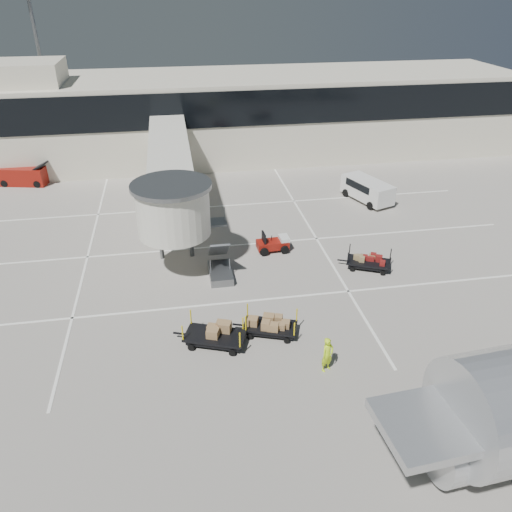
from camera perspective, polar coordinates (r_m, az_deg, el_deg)
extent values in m
plane|color=#B9B2A6|center=(27.64, -0.04, -7.47)|extent=(140.00, 140.00, 0.00)
cube|color=white|center=(29.24, -0.70, -5.14)|extent=(40.00, 0.15, 0.02)
cube|color=white|center=(35.17, -2.50, 1.24)|extent=(40.00, 0.15, 0.02)
cube|color=white|center=(41.44, -3.78, 5.74)|extent=(40.00, 0.15, 0.02)
cube|color=white|center=(37.15, 6.51, 2.69)|extent=(0.15, 30.00, 0.02)
cube|color=white|center=(36.41, -18.52, 0.66)|extent=(0.15, 30.00, 0.02)
cube|color=beige|center=(53.44, -5.66, 15.62)|extent=(64.00, 12.00, 8.00)
cube|color=black|center=(47.11, -5.15, 16.28)|extent=(64.00, 0.12, 3.20)
cube|color=beige|center=(52.37, -26.86, 18.12)|extent=(10.00, 6.00, 2.00)
cylinder|color=slate|center=(57.86, -23.05, 18.17)|extent=(0.36, 0.36, 15.00)
cube|color=silver|center=(38.80, -9.80, 10.50)|extent=(3.00, 18.00, 2.80)
cylinder|color=silver|center=(30.40, -9.45, 5.14)|extent=(4.40, 4.40, 3.00)
cylinder|color=slate|center=(29.79, -9.70, 7.95)|extent=(4.80, 4.80, 0.25)
cylinder|color=slate|center=(33.45, -10.86, 1.92)|extent=(0.28, 0.28, 2.90)
cylinder|color=slate|center=(33.43, -7.44, 2.21)|extent=(0.28, 0.28, 2.90)
cylinder|color=slate|center=(39.82, -10.89, 6.49)|extent=(0.28, 0.28, 2.90)
cylinder|color=slate|center=(39.80, -8.01, 6.74)|extent=(0.28, 0.28, 2.90)
cylinder|color=slate|center=(46.36, -10.92, 9.79)|extent=(0.28, 0.28, 2.90)
cylinder|color=slate|center=(46.35, -8.42, 10.00)|extent=(0.28, 0.28, 2.90)
cube|color=slate|center=(31.47, -4.09, -1.96)|extent=(1.40, 2.60, 0.50)
cube|color=slate|center=(31.32, -4.29, 0.72)|extent=(1.20, 2.60, 2.06)
cube|color=slate|center=(31.99, -4.63, 3.87)|extent=(1.40, 1.20, 0.12)
cube|color=maroon|center=(34.25, 1.91, 1.34)|extent=(2.20, 1.13, 0.54)
cube|color=silver|center=(34.27, 3.23, 2.01)|extent=(0.67, 1.01, 0.31)
cube|color=black|center=(33.86, 0.89, 2.04)|extent=(0.15, 0.90, 0.81)
cylinder|color=black|center=(33.70, 0.96, 0.46)|extent=(0.58, 0.25, 0.57)
cylinder|color=black|center=(34.69, 0.52, 1.37)|extent=(0.58, 0.25, 0.57)
cylinder|color=black|center=(34.02, 3.31, 0.71)|extent=(0.58, 0.25, 0.57)
cylinder|color=black|center=(35.01, 2.81, 1.60)|extent=(0.58, 0.25, 0.57)
cube|color=black|center=(32.91, 12.75, -0.66)|extent=(3.05, 2.37, 0.11)
cube|color=black|center=(32.99, 12.72, -0.90)|extent=(2.72, 2.07, 0.23)
cube|color=black|center=(33.03, 9.83, -0.50)|extent=(0.61, 0.33, 0.07)
cylinder|color=black|center=(32.57, 10.95, -1.50)|extent=(0.33, 0.24, 0.31)
cylinder|color=black|center=(33.63, 11.14, -0.46)|extent=(0.33, 0.24, 0.31)
cylinder|color=black|center=(32.57, 14.29, -1.92)|extent=(0.33, 0.24, 0.31)
cylinder|color=black|center=(33.63, 14.37, -0.86)|extent=(0.33, 0.24, 0.31)
cylinder|color=black|center=(32.21, 10.45, -0.26)|extent=(0.06, 0.06, 0.82)
cylinder|color=black|center=(33.28, 10.65, 0.75)|extent=(0.06, 0.06, 0.82)
cylinder|color=black|center=(32.20, 15.08, -0.85)|extent=(0.06, 0.06, 0.82)
cylinder|color=black|center=(33.28, 15.14, 0.19)|extent=(0.06, 0.06, 0.82)
cube|color=#111236|center=(32.76, 11.49, -0.27)|extent=(0.46, 0.42, 0.28)
cube|color=olive|center=(32.92, 13.60, -0.37)|extent=(0.56, 0.50, 0.28)
cube|color=#47474B|center=(32.55, 13.58, -0.62)|extent=(0.43, 0.38, 0.39)
cube|color=#47474B|center=(32.75, 12.02, -0.26)|extent=(0.58, 0.52, 0.36)
cube|color=maroon|center=(32.68, 11.04, -0.31)|extent=(0.45, 0.44, 0.27)
cube|color=#47474B|center=(32.85, 12.80, -0.38)|extent=(0.41, 0.38, 0.24)
cube|color=maroon|center=(32.82, 13.99, -0.40)|extent=(0.57, 0.50, 0.39)
cube|color=#111236|center=(32.71, 13.57, -0.60)|extent=(0.53, 0.46, 0.25)
cube|color=#111236|center=(32.72, 11.90, -0.36)|extent=(0.52, 0.43, 0.28)
cube|color=maroon|center=(32.87, 13.73, -0.34)|extent=(0.42, 0.42, 0.37)
cube|color=black|center=(26.47, 1.62, -8.00)|extent=(3.07, 2.23, 0.11)
cube|color=black|center=(26.57, 1.62, -8.29)|extent=(2.74, 1.94, 0.23)
cube|color=black|center=(26.79, -2.03, -7.86)|extent=(0.63, 0.29, 0.07)
cylinder|color=black|center=(26.33, -0.70, -9.21)|extent=(0.34, 0.23, 0.31)
cylinder|color=black|center=(27.29, -0.22, -7.60)|extent=(0.34, 0.23, 0.31)
cylinder|color=black|center=(26.11, 3.54, -9.64)|extent=(0.34, 0.23, 0.31)
cylinder|color=black|center=(27.09, 3.85, -8.00)|extent=(0.34, 0.23, 0.31)
cylinder|color=yellow|center=(25.91, -1.50, -7.79)|extent=(0.06, 0.06, 0.83)
cylinder|color=yellow|center=(26.89, -0.99, -6.22)|extent=(0.06, 0.06, 0.83)
cylinder|color=yellow|center=(25.62, 4.40, -8.39)|extent=(0.06, 0.06, 0.83)
cylinder|color=yellow|center=(26.61, 4.68, -6.76)|extent=(0.06, 0.06, 0.83)
cube|color=#987749|center=(26.52, 3.51, -7.34)|extent=(0.50, 0.50, 0.35)
cube|color=#987749|center=(26.45, 1.42, -7.38)|extent=(0.61, 0.53, 0.37)
cube|color=#987749|center=(26.25, 2.39, -7.65)|extent=(0.52, 0.54, 0.43)
cube|color=#987749|center=(26.49, -0.28, -7.29)|extent=(0.65, 0.62, 0.39)
cube|color=#987749|center=(26.19, 0.11, -7.81)|extent=(0.54, 0.49, 0.36)
cube|color=#987749|center=(26.33, 1.80, -7.64)|extent=(0.54, 0.56, 0.34)
cube|color=#987749|center=(26.20, 3.40, -7.72)|extent=(0.52, 0.51, 0.45)
cube|color=black|center=(25.83, -4.72, -9.05)|extent=(3.40, 2.51, 0.12)
cube|color=black|center=(25.94, -4.71, -9.37)|extent=(3.03, 2.18, 0.25)
cube|color=black|center=(26.42, -8.70, -8.76)|extent=(0.70, 0.33, 0.08)
cylinder|color=black|center=(25.83, -7.42, -10.33)|extent=(0.37, 0.26, 0.35)
cylinder|color=black|center=(26.84, -6.53, -8.51)|extent=(0.37, 0.26, 0.35)
cylinder|color=black|center=(25.34, -2.72, -10.99)|extent=(0.37, 0.26, 0.35)
cylinder|color=black|center=(26.37, -2.02, -9.10)|extent=(0.37, 0.26, 0.35)
cylinder|color=yellow|center=(25.42, -8.40, -8.73)|extent=(0.07, 0.07, 0.92)
cylinder|color=yellow|center=(26.44, -7.46, -6.95)|extent=(0.07, 0.07, 0.92)
cylinder|color=yellow|center=(24.73, -1.86, -9.62)|extent=(0.07, 0.07, 0.92)
cylinder|color=yellow|center=(25.78, -1.19, -7.74)|extent=(0.07, 0.07, 0.92)
cube|color=#987749|center=(25.81, -7.04, -8.47)|extent=(0.53, 0.54, 0.42)
cube|color=#987749|center=(25.24, -3.44, -9.34)|extent=(0.68, 0.69, 0.37)
cube|color=#987749|center=(25.70, -7.05, -8.70)|extent=(0.61, 0.59, 0.39)
cube|color=#987749|center=(25.37, -4.59, -9.03)|extent=(0.60, 0.55, 0.46)
imported|color=#B8E518|center=(24.29, 8.16, -11.09)|extent=(0.80, 0.70, 1.85)
cube|color=silver|center=(43.00, 12.61, 7.45)|extent=(3.41, 5.10, 1.53)
cube|color=silver|center=(44.57, 10.79, 8.03)|extent=(1.90, 1.13, 0.89)
cube|color=black|center=(42.99, 12.49, 8.03)|extent=(2.83, 3.44, 0.61)
cylinder|color=black|center=(41.60, 12.94, 5.62)|extent=(0.45, 0.71, 0.67)
cylinder|color=black|center=(42.82, 14.83, 6.06)|extent=(0.45, 0.71, 0.67)
cylinder|color=black|center=(43.77, 10.23, 7.11)|extent=(0.45, 0.71, 0.67)
cylinder|color=black|center=(44.92, 12.11, 7.50)|extent=(0.45, 0.71, 0.67)
cube|color=maroon|center=(50.29, -25.02, 8.32)|extent=(4.38, 2.61, 1.62)
cube|color=black|center=(49.15, -23.36, 9.51)|extent=(1.35, 1.70, 0.57)
cylinder|color=black|center=(50.56, -26.79, 7.42)|extent=(0.69, 0.41, 0.65)
cylinder|color=black|center=(51.78, -26.04, 8.07)|extent=(0.69, 0.41, 0.65)
cylinder|color=black|center=(49.13, -23.71, 7.54)|extent=(0.69, 0.41, 0.65)
cylinder|color=black|center=(50.39, -23.01, 8.19)|extent=(0.69, 0.41, 0.65)
cylinder|color=#BBBDC0|center=(20.98, 23.62, -19.13)|extent=(3.41, 2.71, 2.48)
cube|color=#BBBDC0|center=(20.30, 24.18, -17.27)|extent=(0.88, 0.33, 1.19)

